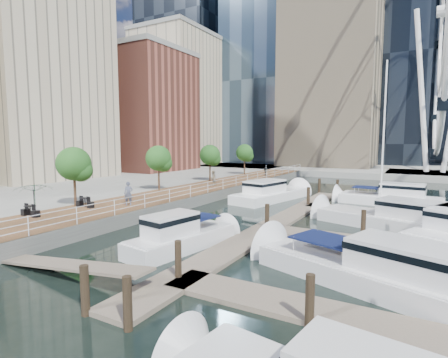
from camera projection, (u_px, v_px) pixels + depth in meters
ground at (155, 257)px, 18.31m from camera, size 520.00×520.00×0.00m
boardwalk at (184, 196)px, 35.64m from camera, size 6.00×60.00×1.00m
seawall at (209, 198)px, 34.18m from camera, size 0.25×60.00×1.00m
land_inland at (27, 181)px, 48.79m from camera, size 48.00×90.00×1.00m
land_far at (375, 159)px, 106.65m from camera, size 200.00×114.00×1.00m
pier at (434, 176)px, 56.50m from camera, size 14.00×12.00×1.00m
railing at (208, 187)px, 34.12m from camera, size 0.10×60.00×1.05m
floating_docks at (348, 225)px, 23.02m from camera, size 16.00×34.00×2.60m
midrise_condos at (102, 95)px, 56.46m from camera, size 19.00×67.00×28.00m
ferris_wheel at (445, 12)px, 53.76m from camera, size 5.80×45.60×47.80m
street_trees at (158, 158)px, 35.53m from camera, size 2.60×42.60×4.60m
cafe_tables at (3, 217)px, 21.49m from camera, size 2.50×13.70×0.74m
yacht_foreground at (376, 288)px, 14.42m from camera, size 11.75×6.59×2.15m
pedestrian_near at (128, 194)px, 27.40m from camera, size 0.82×0.74×1.88m
pedestrian_mid at (213, 178)px, 39.78m from camera, size 0.74×0.90×1.72m
pedestrian_far at (266, 170)px, 51.29m from camera, size 0.95×0.85×1.55m
moored_yachts at (373, 227)px, 24.68m from camera, size 23.09×34.27×11.50m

